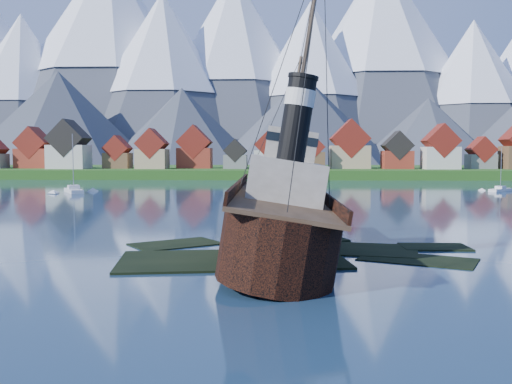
{
  "coord_description": "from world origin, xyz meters",
  "views": [
    {
      "loc": [
        0.59,
        -47.13,
        8.72
      ],
      "look_at": [
        -1.41,
        6.0,
        5.0
      ],
      "focal_mm": 40.0,
      "sensor_mm": 36.0,
      "label": 1
    }
  ],
  "objects_px": {
    "sailboat_c": "(74,191)",
    "sailboat_d": "(500,190)",
    "tugboat_wreck": "(273,215)",
    "sailboat_e": "(279,189)"
  },
  "relations": [
    {
      "from": "sailboat_c",
      "to": "sailboat_d",
      "type": "relative_size",
      "value": 1.3
    },
    {
      "from": "sailboat_c",
      "to": "tugboat_wreck",
      "type": "bearing_deg",
      "value": -87.76
    },
    {
      "from": "tugboat_wreck",
      "to": "sailboat_c",
      "type": "bearing_deg",
      "value": 120.46
    },
    {
      "from": "sailboat_d",
      "to": "sailboat_e",
      "type": "height_order",
      "value": "sailboat_e"
    },
    {
      "from": "sailboat_d",
      "to": "sailboat_e",
      "type": "bearing_deg",
      "value": -134.28
    },
    {
      "from": "tugboat_wreck",
      "to": "sailboat_e",
      "type": "xyz_separation_m",
      "value": [
        0.73,
        80.69,
        -3.07
      ]
    },
    {
      "from": "tugboat_wreck",
      "to": "sailboat_e",
      "type": "bearing_deg",
      "value": 88.78
    },
    {
      "from": "tugboat_wreck",
      "to": "sailboat_d",
      "type": "distance_m",
      "value": 94.01
    },
    {
      "from": "sailboat_d",
      "to": "sailboat_e",
      "type": "xyz_separation_m",
      "value": [
        -49.38,
        1.2,
        -0.01
      ]
    },
    {
      "from": "tugboat_wreck",
      "to": "sailboat_e",
      "type": "height_order",
      "value": "tugboat_wreck"
    }
  ]
}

